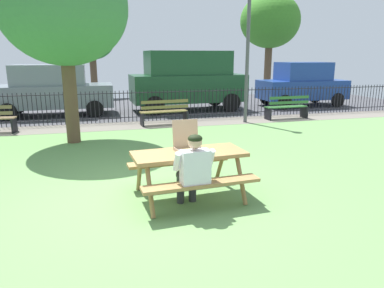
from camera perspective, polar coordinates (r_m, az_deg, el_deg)
ground at (r=7.40m, az=-8.68°, el=-4.16°), size 28.00×11.03×0.02m
cobblestone_walkway at (r=12.06m, az=-11.13°, el=2.83°), size 28.00×1.40×0.01m
street_asphalt at (r=16.36m, az=-12.14°, el=5.67°), size 28.00×7.32×0.01m
picnic_table_foreground at (r=5.76m, az=-0.50°, el=-2.95°), size 1.91×1.61×0.79m
pizza_box_open at (r=5.75m, az=-0.54°, el=-0.25°), size 0.48×0.51×0.49m
pizza_slice_on_table at (r=5.76m, az=3.67°, el=-1.12°), size 0.21×0.25×0.02m
adult_at_table at (r=5.26m, az=0.17°, el=-3.94°), size 0.62×0.61×1.19m
iron_fence_streetside at (r=12.66m, az=-11.46°, el=5.93°), size 23.49×0.03×1.10m
park_bench_center at (r=12.01m, az=-4.47°, el=5.05°), size 1.63×0.61×0.85m
park_bench_right at (r=13.57m, az=14.95°, el=5.64°), size 1.62×0.54×0.85m
lamp_post_walkway at (r=12.44m, az=8.95°, el=15.84°), size 0.28×0.28×4.50m
tree_midground_left at (r=9.95m, az=-19.92°, el=19.84°), size 3.19×3.19×4.88m
parked_car_left at (r=14.83m, az=-21.43°, el=8.13°), size 4.42×1.95×1.94m
parked_car_center at (r=15.15m, az=-0.68°, el=10.32°), size 4.77×2.22×2.46m
parked_car_right at (r=17.28m, az=17.24°, el=9.18°), size 3.93×1.88×1.98m
far_tree_midleft at (r=21.54m, az=-15.79°, el=15.83°), size 2.57×2.57×4.35m
far_tree_center at (r=24.10m, az=12.39°, el=18.64°), size 3.73×3.73×6.07m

